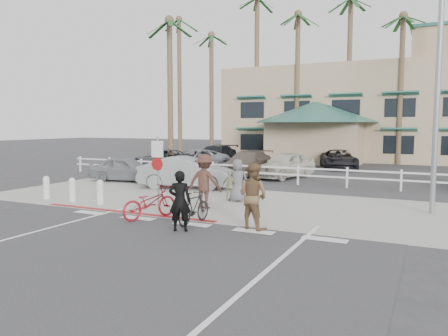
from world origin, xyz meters
The scene contains 35 objects.
ground centered at (0.00, 0.00, 0.00)m, with size 140.00×140.00×0.00m, color #333335.
bike_path centered at (0.00, -2.00, 0.00)m, with size 12.00×16.00×0.01m, color #333335.
sidewalk_plaza centered at (0.00, 4.50, 0.01)m, with size 22.00×7.00×0.01m, color gray.
cross_street centered at (0.00, 8.50, 0.00)m, with size 40.00×5.00×0.01m, color #333335.
parking_lot centered at (0.00, 18.00, 0.00)m, with size 50.00×16.00×0.01m, color #333335.
curb_red centered at (-3.00, 1.20, 0.01)m, with size 7.00×0.25×0.02m, color maroon.
rail_fence centered at (0.50, 10.50, 0.50)m, with size 29.40×0.16×1.00m, color silver, non-canonical shape.
building centered at (2.00, 31.00, 5.65)m, with size 28.00×16.00×11.30m, color tan, non-canonical shape.
sign_post centered at (-2.30, 2.20, 1.45)m, with size 0.50×0.10×2.90m, color gray, non-canonical shape.
bollard_0 centered at (-4.80, 2.00, 0.47)m, with size 0.26×0.26×0.95m, color silver, non-canonical shape.
bollard_1 centered at (-6.20, 2.00, 0.47)m, with size 0.26×0.26×0.95m, color silver, non-canonical shape.
bollard_2 centered at (-7.60, 2.00, 0.47)m, with size 0.26×0.26×0.95m, color silver, non-canonical shape.
streetlight_0 centered at (6.50, 5.50, 4.50)m, with size 0.60×2.00×9.00m, color gray, non-canonical shape.
palm_0 centered at (-16.00, 26.00, 7.50)m, with size 4.00×4.00×15.00m, color #1A4420, non-canonical shape.
palm_1 centered at (-12.00, 25.00, 6.50)m, with size 4.00×4.00×13.00m, color #1A4420, non-canonical shape.
palm_2 centered at (-8.00, 26.00, 8.00)m, with size 4.00×4.00×16.00m, color #1A4420, non-canonical shape.
palm_3 centered at (-4.00, 25.00, 7.00)m, with size 4.00×4.00×14.00m, color #1A4420, non-canonical shape.
palm_4 centered at (0.00, 26.00, 7.50)m, with size 4.00×4.00×15.00m, color #1A4420, non-canonical shape.
palm_5 centered at (4.00, 25.00, 6.50)m, with size 4.00×4.00×13.00m, color #1A4420, non-canonical shape.
palm_10 centered at (-10.00, 15.00, 6.00)m, with size 4.00×4.00×12.00m, color #1A4420, non-canonical shape.
bike_red centered at (-1.66, 0.76, 0.52)m, with size 0.69×1.99×1.04m, color maroon.
rider_red centered at (0.10, -0.25, 0.87)m, with size 0.63×0.41×1.73m, color black.
bike_black centered at (-0.01, 0.74, 0.49)m, with size 0.46×1.65×0.99m, color black.
rider_black centered at (1.84, 0.92, 0.96)m, with size 0.94×0.73×1.93m, color brown.
pedestrian_a centered at (-0.87, 3.02, 0.98)m, with size 1.27×0.73×1.96m, color #442921.
pedestrian_child centered at (-0.67, 4.74, 0.60)m, with size 0.71×0.30×1.21m, color tan.
pedestrian_b centered at (-0.39, 4.85, 0.84)m, with size 0.82×0.54×1.68m, color #58585E.
car_white_sedan centered at (-4.09, 7.15, 0.75)m, with size 1.58×4.53×1.49m, color gray.
car_red_compact centered at (-8.28, 7.92, 0.66)m, with size 1.57×3.89×1.33m, color gray.
lot_car_0 centered at (-9.76, 13.55, 0.69)m, with size 2.29×4.97×1.38m, color #282B33.
lot_car_1 centered at (-3.75, 13.79, 0.71)m, with size 1.98×4.87×1.41m, color brown.
lot_car_2 centered at (-1.10, 13.06, 0.74)m, with size 1.75×4.36×1.48m, color beige.
lot_car_4 centered at (-8.04, 17.90, 0.75)m, with size 2.11×5.20×1.51m, color black.
lot_car_5 centered at (0.59, 19.68, 0.65)m, with size 2.17×4.71×1.31m, color black.
lot_car_6 centered at (-7.73, 14.25, 0.70)m, with size 2.31×5.02×1.39m, color gray.
Camera 1 is at (6.50, -10.61, 2.99)m, focal length 35.00 mm.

